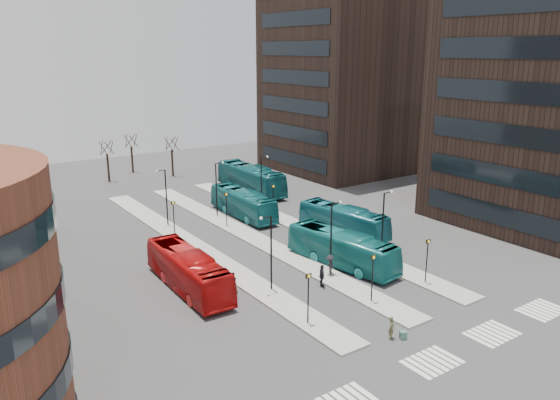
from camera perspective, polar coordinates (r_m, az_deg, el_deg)
ground at (r=34.62m, az=22.05°, el=-17.80°), size 160.00×160.00×0.00m
island_left at (r=52.90m, az=-8.75°, el=-4.94°), size 2.50×45.00×0.15m
island_mid at (r=55.60m, az=-3.19°, el=-3.75°), size 2.50×45.00×0.15m
island_right at (r=58.78m, az=1.80°, el=-2.66°), size 2.50×45.00×0.15m
suitcase at (r=37.69m, az=12.74°, el=-13.62°), size 0.52×0.47×0.53m
red_bus at (r=43.86m, az=-9.58°, el=-7.25°), size 2.98×11.41×3.16m
teal_bus_a at (r=48.13m, az=6.49°, el=-5.07°), size 4.10×11.39×3.10m
teal_bus_b at (r=61.86m, az=-3.89°, el=-0.34°), size 2.80×11.12×3.09m
teal_bus_c at (r=56.31m, az=6.63°, el=-2.09°), size 3.95×10.80×2.94m
teal_bus_d at (r=72.44m, az=-3.08°, el=2.24°), size 3.22×13.07×3.63m
traveller at (r=37.33m, az=11.59°, el=-12.94°), size 0.68×0.66×1.58m
commuter_a at (r=42.93m, az=-4.99°, el=-8.62°), size 0.95×0.79×1.75m
commuter_b at (r=44.05m, az=4.40°, el=-7.89°), size 0.85×1.17×1.84m
commuter_c at (r=46.04m, az=5.23°, el=-6.85°), size 1.15×1.37×1.84m
crosswalk_stripes at (r=37.75m, az=18.39°, el=-14.47°), size 22.35×2.40×0.01m
tower_far at (r=86.60m, az=6.91°, el=13.13°), size 20.12×20.00×30.00m
sign_poles at (r=49.10m, az=0.67°, el=-3.49°), size 12.45×22.12×3.65m
lamp_posts at (r=53.25m, az=-1.53°, el=-0.65°), size 14.04×20.24×6.12m
bare_trees at (r=83.87m, az=-14.66°, el=4.21°), size 10.97×8.14×5.90m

